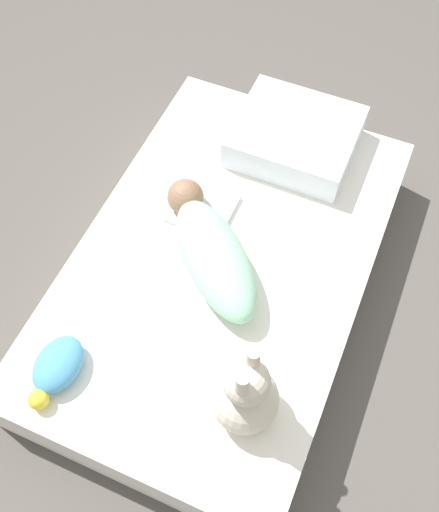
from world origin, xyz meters
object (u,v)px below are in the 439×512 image
(pillow, at_px, (295,137))
(turtle_plush, at_px, (56,368))
(swaddled_baby, at_px, (213,251))
(bunny_plush, at_px, (245,395))

(pillow, height_order, turtle_plush, pillow)
(swaddled_baby, relative_size, turtle_plush, 2.14)
(turtle_plush, bearing_deg, swaddled_baby, 153.05)
(swaddled_baby, bearing_deg, bunny_plush, 167.70)
(pillow, relative_size, turtle_plush, 1.84)
(swaddled_baby, xyz_separation_m, turtle_plush, (0.48, -0.24, -0.03))
(bunny_plush, xyz_separation_m, turtle_plush, (0.10, -0.49, -0.08))
(swaddled_baby, bearing_deg, pillow, -53.62)
(pillow, xyz_separation_m, turtle_plush, (1.00, -0.31, -0.02))
(pillow, relative_size, bunny_plush, 1.22)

